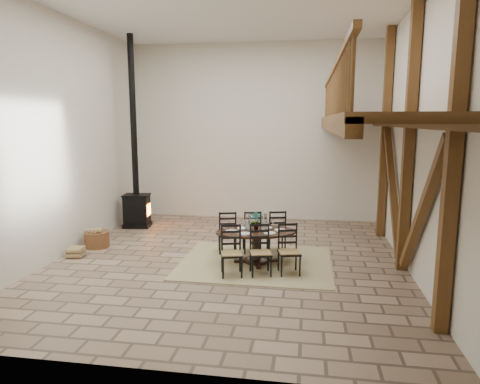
% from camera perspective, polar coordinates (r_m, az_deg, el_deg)
% --- Properties ---
extents(ground, '(8.00, 8.00, 0.00)m').
position_cam_1_polar(ground, '(8.89, -1.52, -9.07)').
color(ground, '#997F66').
rests_on(ground, ground).
extents(room_shell, '(7.02, 8.02, 5.01)m').
position_cam_1_polar(room_shell, '(8.30, 6.64, 10.71)').
color(room_shell, silver).
rests_on(room_shell, ground).
extents(rug, '(3.00, 2.50, 0.02)m').
position_cam_1_polar(rug, '(8.73, 2.12, -9.35)').
color(rug, tan).
rests_on(rug, ground).
extents(dining_table, '(1.84, 2.09, 1.04)m').
position_cam_1_polar(dining_table, '(8.62, 2.13, -7.13)').
color(dining_table, black).
rests_on(dining_table, ground).
extents(wood_stove, '(0.74, 0.60, 5.00)m').
position_cam_1_polar(wood_stove, '(11.72, -13.70, 0.80)').
color(wood_stove, black).
rests_on(wood_stove, ground).
extents(log_basket, '(0.55, 0.55, 0.45)m').
position_cam_1_polar(log_basket, '(10.25, -18.54, -5.91)').
color(log_basket, brown).
rests_on(log_basket, ground).
extents(log_stack, '(0.36, 0.37, 0.22)m').
position_cam_1_polar(log_stack, '(9.68, -21.04, -7.49)').
color(log_stack, '#9C8757').
rests_on(log_stack, ground).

